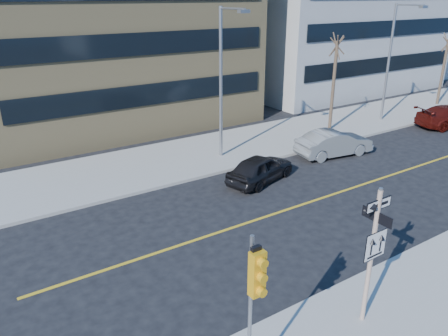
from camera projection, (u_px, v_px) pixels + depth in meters
ground at (301, 278)px, 14.35m from camera, size 120.00×120.00×0.00m
far_sidewalk at (370, 117)px, 32.82m from camera, size 66.00×6.00×0.15m
road_centerline at (415, 167)px, 23.58m from camera, size 40.00×0.14×0.01m
sign_pole at (373, 249)px, 11.49m from camera, size 0.92×0.92×4.06m
traffic_signal at (256, 286)px, 9.12m from camera, size 0.32×0.45×4.00m
parked_car_a at (260, 168)px, 21.55m from camera, size 2.68×4.31×1.37m
parked_car_b at (334, 143)px, 25.03m from camera, size 2.28×4.72×1.49m
streetlight_a at (223, 75)px, 22.97m from camera, size 0.55×2.25×8.00m
streetlight_b at (393, 56)px, 30.12m from camera, size 0.55×2.25×8.00m
street_tree_west at (337, 48)px, 27.71m from camera, size 1.80×1.80×6.35m
street_tree_east at (448, 45)px, 34.79m from camera, size 1.80×1.80×5.75m
building_grey_mid at (320, 7)px, 42.44m from camera, size 20.00×16.00×15.00m
building_grey_far at (423, 0)px, 55.31m from camera, size 18.00×18.00×16.00m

